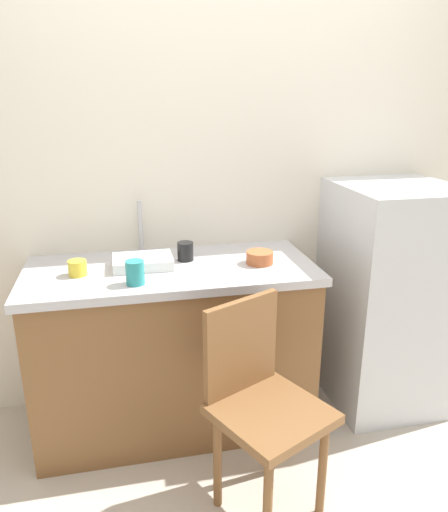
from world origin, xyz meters
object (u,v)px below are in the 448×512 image
Objects in this scene: cup_teal at (135,273)px; cup_black at (185,251)px; chair at (261,400)px; dish_tray at (143,262)px; terracotta_bowl at (260,258)px; refrigerator at (388,297)px; cup_yellow at (77,268)px.

cup_teal reaches higher than cup_black.
dish_tray is (-0.41, 0.64, 0.39)m from chair.
cup_black is at bearing 160.09° from terracotta_bowl.
dish_tray is at bearing 78.40° from cup_teal.
cup_teal is (-0.04, -0.22, 0.03)m from dish_tray.
cup_black reaches higher than dish_tray.
dish_tray is 0.22m from cup_teal.
refrigerator reaches higher than terracotta_bowl.
chair is 9.66× the size of cup_black.
terracotta_bowl is 1.42× the size of cup_black.
refrigerator is at bearing -4.49° from cup_black.
refrigerator is 1.37× the size of chair.
cup_teal reaches higher than terracotta_bowl.
terracotta_bowl is at bearing -7.29° from dish_tray.
refrigerator reaches higher than cup_black.
cup_yellow is at bearing 146.80° from cup_teal.
cup_teal is (-0.60, -0.15, 0.02)m from terracotta_bowl.
cup_yellow is (-0.30, -0.05, 0.01)m from dish_tray.
refrigerator is 11.46× the size of cup_teal.
dish_tray is 3.04× the size of cup_black.
chair is (-0.89, -0.61, -0.11)m from refrigerator.
refrigerator is 13.21× the size of cup_black.
chair is 8.38× the size of cup_teal.
terracotta_bowl is 0.62m from cup_teal.
terracotta_bowl is 0.85m from cup_yellow.
chair is at bearing -43.30° from cup_teal.
cup_teal is at bearing -172.15° from refrigerator.
cup_teal is 0.37m from cup_black.
refrigerator reaches higher than dish_tray.
terracotta_bowl is at bearing 49.06° from chair.
cup_yellow is at bearing 178.69° from terracotta_bowl.
refrigerator is 1.33m from dish_tray.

